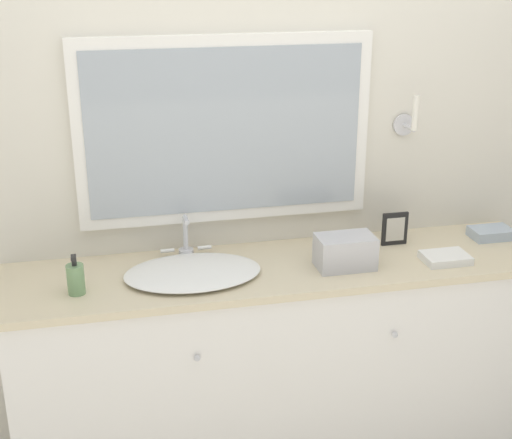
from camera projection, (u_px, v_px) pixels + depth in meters
wall_back at (265, 151)px, 2.91m from camera, size 8.00×0.18×2.55m
vanity_counter at (281, 363)px, 2.95m from camera, size 2.17×0.52×0.89m
sink_basin at (193, 271)px, 2.69m from camera, size 0.52×0.40×0.18m
soap_bottle at (76, 279)px, 2.54m from camera, size 0.06×0.06×0.15m
appliance_box at (345, 252)px, 2.75m from camera, size 0.22×0.14×0.13m
picture_frame at (395, 229)px, 2.96m from camera, size 0.11×0.01×0.14m
hand_towel_near_sink at (445, 258)px, 2.82m from camera, size 0.18×0.13×0.03m
hand_towel_far_corner at (491, 233)px, 3.05m from camera, size 0.18×0.12×0.04m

